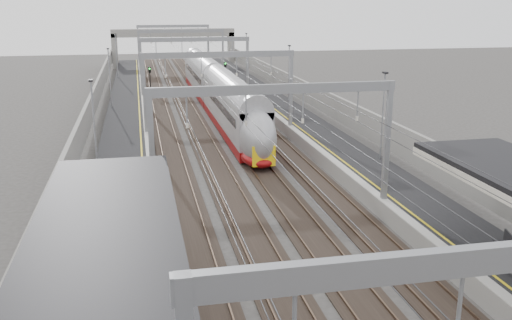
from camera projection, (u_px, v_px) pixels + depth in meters
name	position (u px, v px, depth m)	size (l,w,h in m)	color
platform_left	(127.00, 131.00, 50.86)	(4.00, 120.00, 1.00)	black
platform_right	(299.00, 123.00, 54.00)	(4.00, 120.00, 1.00)	black
tracks	(216.00, 132.00, 52.55)	(11.40, 140.00, 0.20)	black
overhead_line	(206.00, 58.00, 57.16)	(13.00, 140.00, 6.60)	gray
overbridge	(174.00, 38.00, 103.01)	(22.00, 2.20, 6.90)	gray
wall_left	(89.00, 120.00, 49.94)	(0.30, 120.00, 3.20)	gray
wall_right	(332.00, 111.00, 54.34)	(0.30, 120.00, 3.20)	gray
train	(219.00, 96.00, 60.20)	(2.61, 47.59, 4.13)	maroon
bench	(510.00, 246.00, 24.12)	(1.05, 2.07, 1.04)	black
signal_green	(150.00, 75.00, 73.98)	(0.32, 0.32, 3.48)	black
signal_red_near	(216.00, 75.00, 74.23)	(0.32, 0.32, 3.48)	black
signal_red_far	(225.00, 69.00, 80.21)	(0.32, 0.32, 3.48)	black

